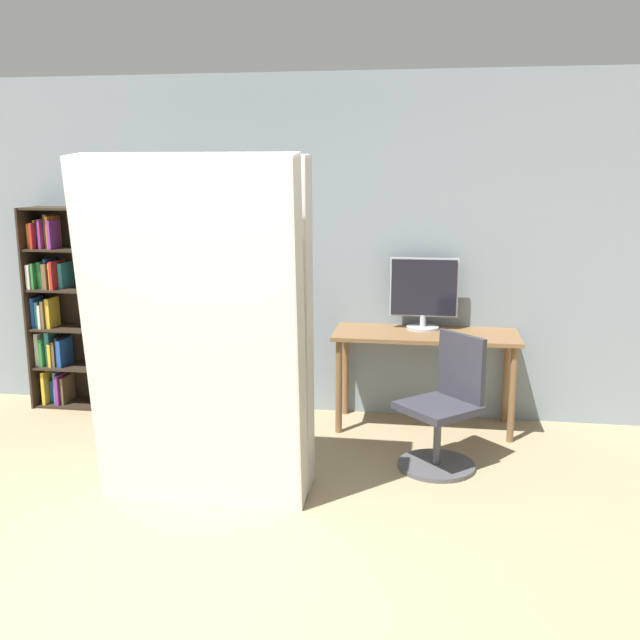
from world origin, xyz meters
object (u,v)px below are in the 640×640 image
(monitor, at_px, (424,292))
(mattress_near, at_px, (195,337))
(bookshelf, at_px, (67,310))
(mattress_far, at_px, (211,326))
(office_chair, at_px, (444,416))

(monitor, bearing_deg, mattress_near, -127.65)
(bookshelf, relative_size, mattress_near, 0.81)
(mattress_far, bearing_deg, bookshelf, 140.96)
(mattress_near, height_order, mattress_far, mattress_near)
(office_chair, height_order, bookshelf, bookshelf)
(office_chair, bearing_deg, mattress_near, -151.30)
(monitor, xyz_separation_m, office_chair, (0.16, -0.87, -0.69))
(office_chair, relative_size, bookshelf, 0.54)
(office_chair, bearing_deg, bookshelf, 164.38)
(mattress_near, bearing_deg, monitor, 52.35)
(office_chair, height_order, mattress_far, mattress_far)
(bookshelf, distance_m, mattress_near, 2.37)
(monitor, bearing_deg, bookshelf, 179.89)
(mattress_near, xyz_separation_m, mattress_far, (0.00, 0.30, -0.00))
(office_chair, distance_m, bookshelf, 3.27)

